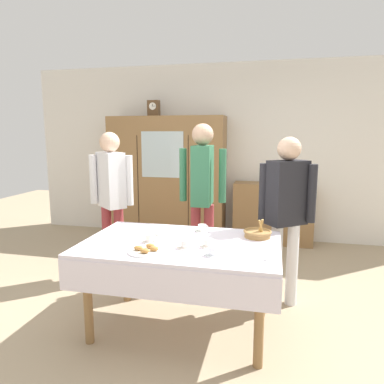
{
  "coord_description": "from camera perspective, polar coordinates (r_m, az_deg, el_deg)",
  "views": [
    {
      "loc": [
        0.71,
        -2.87,
        1.65
      ],
      "look_at": [
        0.0,
        0.2,
        1.12
      ],
      "focal_mm": 32.75,
      "sensor_mm": 36.0,
      "label": 1
    }
  ],
  "objects": [
    {
      "name": "bread_basket",
      "position": [
        3.07,
        10.63,
        -6.62
      ],
      "size": [
        0.24,
        0.24,
        0.16
      ],
      "color": "#9E7542",
      "rests_on": "dining_table"
    },
    {
      "name": "book_stack",
      "position": [
        5.32,
        13.2,
        1.66
      ],
      "size": [
        0.15,
        0.18,
        0.05
      ],
      "color": "#664C7A",
      "rests_on": "bookshelf_low"
    },
    {
      "name": "tea_cup_back_edge",
      "position": [
        3.07,
        -5.42,
        -6.63
      ],
      "size": [
        0.13,
        0.13,
        0.06
      ],
      "color": "white",
      "rests_on": "dining_table"
    },
    {
      "name": "tea_cup_near_right",
      "position": [
        2.59,
        3.54,
        -9.73
      ],
      "size": [
        0.13,
        0.13,
        0.06
      ],
      "color": "white",
      "rests_on": "dining_table"
    },
    {
      "name": "bookshelf_low",
      "position": [
        5.41,
        13.0,
        -3.41
      ],
      "size": [
        1.17,
        0.35,
        0.91
      ],
      "color": "olive",
      "rests_on": "ground"
    },
    {
      "name": "person_by_cabinet",
      "position": [
        3.39,
        15.16,
        -2.08
      ],
      "size": [
        0.52,
        0.38,
        1.62
      ],
      "color": "silver",
      "rests_on": "ground"
    },
    {
      "name": "person_near_right_end",
      "position": [
        3.85,
        1.71,
        1.02
      ],
      "size": [
        0.52,
        0.37,
        1.75
      ],
      "color": "#933338",
      "rests_on": "ground"
    },
    {
      "name": "person_beside_shelf",
      "position": [
        4.04,
        -12.98,
        0.28
      ],
      "size": [
        0.52,
        0.39,
        1.66
      ],
      "color": "#933338",
      "rests_on": "ground"
    },
    {
      "name": "pastry_plate",
      "position": [
        2.68,
        -7.41,
        -9.37
      ],
      "size": [
        0.28,
        0.28,
        0.05
      ],
      "color": "white",
      "rests_on": "dining_table"
    },
    {
      "name": "ground_plane",
      "position": [
        3.39,
        -0.81,
        -19.54
      ],
      "size": [
        12.0,
        12.0,
        0.0
      ],
      "primitive_type": "plane",
      "color": "tan",
      "rests_on": "ground"
    },
    {
      "name": "spoon_near_right",
      "position": [
        2.55,
        11.41,
        -10.81
      ],
      "size": [
        0.12,
        0.02,
        0.01
      ],
      "color": "silver",
      "rests_on": "dining_table"
    },
    {
      "name": "spoon_mid_left",
      "position": [
        2.79,
        -14.13,
        -9.06
      ],
      "size": [
        0.12,
        0.02,
        0.01
      ],
      "color": "silver",
      "rests_on": "dining_table"
    },
    {
      "name": "spoon_front_edge",
      "position": [
        3.09,
        -1.26,
        -6.93
      ],
      "size": [
        0.12,
        0.02,
        0.01
      ],
      "color": "silver",
      "rests_on": "dining_table"
    },
    {
      "name": "tea_cup_mid_right",
      "position": [
        3.19,
        1.68,
        -5.93
      ],
      "size": [
        0.13,
        0.13,
        0.06
      ],
      "color": "white",
      "rests_on": "dining_table"
    },
    {
      "name": "dining_table",
      "position": [
        2.9,
        -1.96,
        -10.31
      ],
      "size": [
        1.6,
        1.02,
        0.77
      ],
      "color": "olive",
      "rests_on": "ground"
    },
    {
      "name": "mantel_clock",
      "position": [
        5.54,
        -6.25,
        13.4
      ],
      "size": [
        0.18,
        0.11,
        0.24
      ],
      "color": "brown",
      "rests_on": "wall_cabinet"
    },
    {
      "name": "tea_cup_far_left",
      "position": [
        2.77,
        2.72,
        -8.38
      ],
      "size": [
        0.13,
        0.13,
        0.06
      ],
      "color": "white",
      "rests_on": "dining_table"
    },
    {
      "name": "wall_cabinet",
      "position": [
        5.51,
        -4.08,
        2.3
      ],
      "size": [
        1.81,
        0.46,
        1.9
      ],
      "color": "olive",
      "rests_on": "ground"
    },
    {
      "name": "back_wall",
      "position": [
        5.57,
        5.71,
        6.46
      ],
      "size": [
        6.4,
        0.1,
        2.7
      ],
      "primitive_type": "cube",
      "color": "silver",
      "rests_on": "ground"
    },
    {
      "name": "tea_cup_center",
      "position": [
        2.74,
        -1.07,
        -8.55
      ],
      "size": [
        0.13,
        0.13,
        0.06
      ],
      "color": "white",
      "rests_on": "dining_table"
    },
    {
      "name": "tea_cup_near_left",
      "position": [
        2.91,
        -6.83,
        -7.57
      ],
      "size": [
        0.13,
        0.13,
        0.06
      ],
      "color": "white",
      "rests_on": "dining_table"
    }
  ]
}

